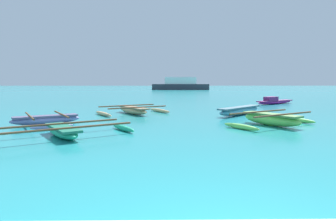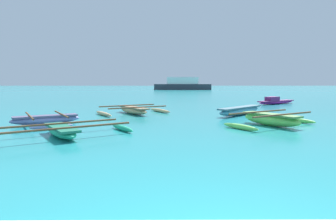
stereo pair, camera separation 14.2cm
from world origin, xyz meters
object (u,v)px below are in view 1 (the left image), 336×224
object	(u,v)px
moored_boat_0	(46,120)
moored_boat_1	(63,131)
moored_boat_2	(133,110)
moored_boat_4	(240,110)
moored_boat_3	(274,101)
moored_boat_5	(271,119)
distant_ferry	(180,85)

from	to	relation	value
moored_boat_0	moored_boat_1	bearing A→B (deg)	-89.65
moored_boat_2	moored_boat_4	bearing A→B (deg)	53.12
moored_boat_3	moored_boat_5	world-z (taller)	moored_boat_3
moored_boat_3	moored_boat_0	bearing A→B (deg)	-175.18
moored_boat_1	moored_boat_5	distance (m)	8.19
moored_boat_0	moored_boat_2	xyz separation A→B (m)	(3.28, 4.12, 0.00)
moored_boat_2	moored_boat_0	bearing A→B (deg)	-69.63
moored_boat_0	moored_boat_1	world-z (taller)	moored_boat_0
moored_boat_2	moored_boat_4	world-z (taller)	moored_boat_2
moored_boat_0	distant_ferry	size ratio (longest dim) A/B	0.29
moored_boat_1	moored_boat_3	size ratio (longest dim) A/B	1.25
moored_boat_1	distant_ferry	distance (m)	55.40
moored_boat_3	moored_boat_5	distance (m)	12.51
moored_boat_2	moored_boat_5	distance (m)	7.72
moored_boat_2	distant_ferry	bearing A→B (deg)	142.42
moored_boat_3	moored_boat_4	xyz separation A→B (m)	(-4.75, -7.71, 0.03)
moored_boat_0	moored_boat_4	world-z (taller)	moored_boat_4
moored_boat_5	moored_boat_3	bearing A→B (deg)	126.74
moored_boat_4	distant_ferry	distance (m)	48.54
moored_boat_0	moored_boat_3	bearing A→B (deg)	9.10
distant_ferry	moored_boat_4	bearing A→B (deg)	-89.37
moored_boat_1	moored_boat_0	bearing A→B (deg)	176.71
moored_boat_4	moored_boat_5	world-z (taller)	moored_boat_5
moored_boat_1	moored_boat_3	bearing A→B (deg)	105.61
moored_boat_3	moored_boat_4	size ratio (longest dim) A/B	1.13
moored_boat_1	moored_boat_5	xyz separation A→B (m)	(7.82, 2.44, 0.07)
moored_boat_0	moored_boat_5	world-z (taller)	moored_boat_5
moored_boat_0	distant_ferry	distance (m)	52.78
moored_boat_3	moored_boat_4	bearing A→B (deg)	-155.66
moored_boat_1	moored_boat_4	size ratio (longest dim) A/B	1.41
moored_boat_3	distant_ferry	distance (m)	41.17
moored_boat_5	distant_ferry	bearing A→B (deg)	148.54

